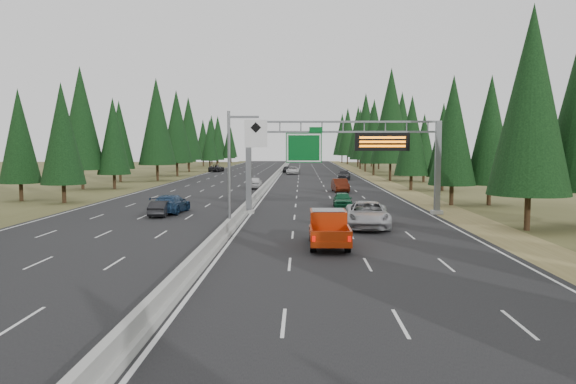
% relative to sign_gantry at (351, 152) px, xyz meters
% --- Properties ---
extents(road, '(32.00, 260.00, 0.08)m').
position_rel_sign_gantry_xyz_m(road, '(-8.92, 45.12, -5.23)').
color(road, black).
rests_on(road, ground).
extents(shoulder_right, '(3.60, 260.00, 0.06)m').
position_rel_sign_gantry_xyz_m(shoulder_right, '(8.88, 45.12, -5.24)').
color(shoulder_right, olive).
rests_on(shoulder_right, ground).
extents(shoulder_left, '(3.60, 260.00, 0.06)m').
position_rel_sign_gantry_xyz_m(shoulder_left, '(-26.72, 45.12, -5.24)').
color(shoulder_left, '#43421F').
rests_on(shoulder_left, ground).
extents(median_barrier, '(0.70, 260.00, 0.85)m').
position_rel_sign_gantry_xyz_m(median_barrier, '(-8.92, 45.12, -4.85)').
color(median_barrier, gray).
rests_on(median_barrier, road).
extents(sign_gantry, '(16.75, 0.98, 7.80)m').
position_rel_sign_gantry_xyz_m(sign_gantry, '(0.00, 0.00, 0.00)').
color(sign_gantry, slate).
rests_on(sign_gantry, road).
extents(hov_sign_pole, '(2.80, 0.50, 8.00)m').
position_rel_sign_gantry_xyz_m(hov_sign_pole, '(-8.33, -9.92, -0.54)').
color(hov_sign_pole, slate).
rests_on(hov_sign_pole, road).
extents(tree_row_right, '(12.22, 238.58, 18.72)m').
position_rel_sign_gantry_xyz_m(tree_row_right, '(13.03, 45.83, 4.16)').
color(tree_row_right, black).
rests_on(tree_row_right, ground).
extents(tree_row_left, '(11.85, 239.68, 18.62)m').
position_rel_sign_gantry_xyz_m(tree_row_left, '(-31.17, 32.45, 3.75)').
color(tree_row_left, black).
rests_on(tree_row_left, ground).
extents(silver_minivan, '(3.46, 6.71, 1.81)m').
position_rel_sign_gantry_xyz_m(silver_minivan, '(0.51, -7.89, -4.28)').
color(silver_minivan, '#AAABAF').
rests_on(silver_minivan, road).
extents(red_pickup, '(2.17, 6.06, 1.98)m').
position_rel_sign_gantry_xyz_m(red_pickup, '(-2.55, -14.98, -4.09)').
color(red_pickup, black).
rests_on(red_pickup, road).
extents(car_ahead_green, '(1.83, 4.27, 1.44)m').
position_rel_sign_gantry_xyz_m(car_ahead_green, '(-0.27, 5.12, -4.47)').
color(car_ahead_green, '#114E2D').
rests_on(car_ahead_green, road).
extents(car_ahead_dkred, '(2.12, 5.13, 1.65)m').
position_rel_sign_gantry_xyz_m(car_ahead_dkred, '(0.74, 23.11, -4.36)').
color(car_ahead_dkred, '#53190B').
rests_on(car_ahead_dkred, road).
extents(car_ahead_dkgrey, '(2.50, 5.40, 1.53)m').
position_rel_sign_gantry_xyz_m(car_ahead_dkgrey, '(3.22, 49.55, -4.42)').
color(car_ahead_dkgrey, black).
rests_on(car_ahead_dkgrey, road).
extents(car_ahead_white, '(2.81, 5.66, 1.54)m').
position_rel_sign_gantry_xyz_m(car_ahead_white, '(-5.90, 68.59, -4.42)').
color(car_ahead_white, silver).
rests_on(car_ahead_white, road).
extents(car_ahead_far, '(1.73, 4.24, 1.44)m').
position_rel_sign_gantry_xyz_m(car_ahead_far, '(-7.42, 76.01, -4.47)').
color(car_ahead_far, black).
rests_on(car_ahead_far, road).
extents(car_onc_near, '(1.46, 3.90, 1.27)m').
position_rel_sign_gantry_xyz_m(car_onc_near, '(-15.58, -1.90, -4.55)').
color(car_onc_near, black).
rests_on(car_onc_near, road).
extents(car_onc_blue, '(2.61, 5.63, 1.59)m').
position_rel_sign_gantry_xyz_m(car_onc_blue, '(-15.24, 0.24, -4.39)').
color(car_onc_blue, navy).
rests_on(car_onc_blue, road).
extents(car_onc_white, '(1.95, 4.75, 1.61)m').
position_rel_sign_gantry_xyz_m(car_onc_white, '(-10.42, 28.31, -4.38)').
color(car_onc_white, silver).
rests_on(car_onc_white, road).
extents(car_onc_far, '(3.16, 5.93, 1.59)m').
position_rel_sign_gantry_xyz_m(car_onc_far, '(-23.42, 79.62, -4.40)').
color(car_onc_far, black).
rests_on(car_onc_far, road).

